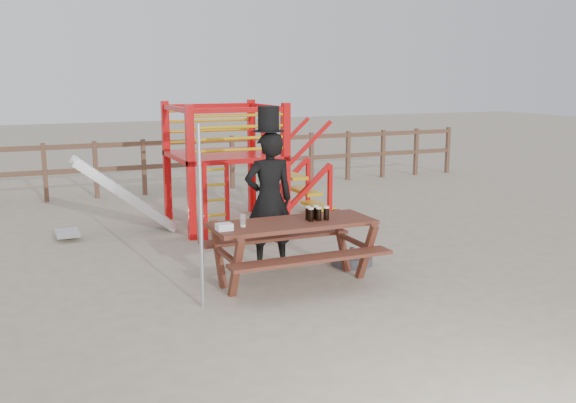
# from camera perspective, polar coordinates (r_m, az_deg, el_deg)

# --- Properties ---
(ground) EXTENTS (60.00, 60.00, 0.00)m
(ground) POSITION_cam_1_polar(r_m,az_deg,el_deg) (7.87, 1.31, -7.62)
(ground) COLOR #B5A68D
(ground) RESTS_ON ground
(back_fence) EXTENTS (15.09, 0.09, 1.20)m
(back_fence) POSITION_cam_1_polar(r_m,az_deg,el_deg) (14.22, -10.73, 3.68)
(back_fence) COLOR brown
(back_fence) RESTS_ON ground
(playground_fort) EXTENTS (4.71, 1.84, 2.10)m
(playground_fort) POSITION_cam_1_polar(r_m,az_deg,el_deg) (10.94, -6.05, 3.41)
(playground_fort) COLOR red
(playground_fort) RESTS_ON ground
(picnic_table) EXTENTS (2.01, 1.39, 0.78)m
(picnic_table) POSITION_cam_1_polar(r_m,az_deg,el_deg) (7.90, 0.44, -3.82)
(picnic_table) COLOR maroon
(picnic_table) RESTS_ON ground
(man_with_hat) EXTENTS (0.70, 0.49, 2.14)m
(man_with_hat) POSITION_cam_1_polar(r_m,az_deg,el_deg) (8.50, -1.70, 0.48)
(man_with_hat) COLOR black
(man_with_hat) RESTS_ON ground
(metal_pole) EXTENTS (0.04, 0.04, 2.03)m
(metal_pole) POSITION_cam_1_polar(r_m,az_deg,el_deg) (7.00, -7.77, -1.44)
(metal_pole) COLOR #B2B2B7
(metal_pole) RESTS_ON ground
(parasol_base) EXTENTS (0.56, 0.56, 0.24)m
(parasol_base) POSITION_cam_1_polar(r_m,az_deg,el_deg) (8.81, 5.69, -5.15)
(parasol_base) COLOR #3C3C42
(parasol_base) RESTS_ON ground
(paper_bag) EXTENTS (0.18, 0.15, 0.08)m
(paper_bag) POSITION_cam_1_polar(r_m,az_deg,el_deg) (7.42, -5.69, -2.26)
(paper_bag) COLOR white
(paper_bag) RESTS_ON picnic_table
(stout_pints) EXTENTS (0.28, 0.17, 0.17)m
(stout_pints) POSITION_cam_1_polar(r_m,az_deg,el_deg) (7.89, 2.50, -1.05)
(stout_pints) COLOR black
(stout_pints) RESTS_ON picnic_table
(empty_glasses) EXTENTS (0.07, 0.07, 0.15)m
(empty_glasses) POSITION_cam_1_polar(r_m,az_deg,el_deg) (7.56, -4.03, -1.74)
(empty_glasses) COLOR silver
(empty_glasses) RESTS_ON picnic_table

